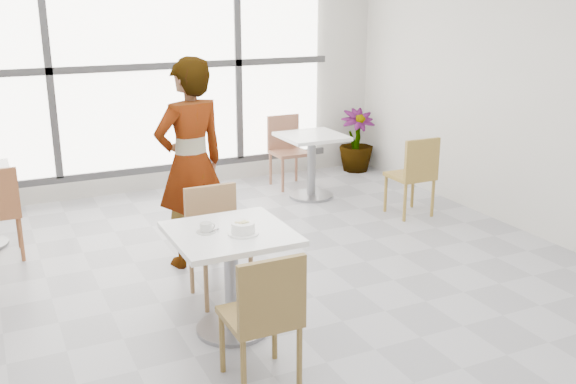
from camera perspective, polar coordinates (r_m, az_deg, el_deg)
name	(u,v)px	position (r m, az deg, el deg)	size (l,w,h in m)	color
floor	(271,307)	(5.03, -1.50, -10.06)	(7.00, 7.00, 0.00)	#9E9EA5
wall_back	(147,66)	(7.85, -12.29, 10.79)	(6.00, 6.00, 0.00)	silver
window	(149,67)	(7.79, -12.17, 10.75)	(4.60, 0.07, 2.52)	white
main_table	(231,262)	(4.50, -5.04, -6.15)	(0.80, 0.80, 0.75)	white
chair_near	(265,312)	(3.87, -2.05, -10.48)	(0.42, 0.42, 0.87)	olive
chair_far	(216,235)	(5.07, -6.36, -3.76)	(0.42, 0.42, 0.87)	#A1774D
oatmeal_bowl	(243,228)	(4.34, -3.97, -3.17)	(0.21, 0.21, 0.09)	white
coffee_cup	(206,228)	(4.40, -7.21, -3.18)	(0.16, 0.13, 0.07)	silver
person	(191,164)	(5.59, -8.56, 2.47)	(0.66, 0.43, 1.81)	black
bg_table_right	(312,157)	(7.55, 2.08, 3.12)	(0.70, 0.70, 0.75)	white
bg_chair_right_near	(415,171)	(6.99, 11.12, 1.79)	(0.42, 0.42, 0.87)	olive
bg_chair_right_far	(287,146)	(8.04, -0.11, 4.08)	(0.42, 0.42, 0.87)	#A36A50
plant_right	(356,141)	(8.79, 6.05, 4.53)	(0.47, 0.47, 0.84)	#618B45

